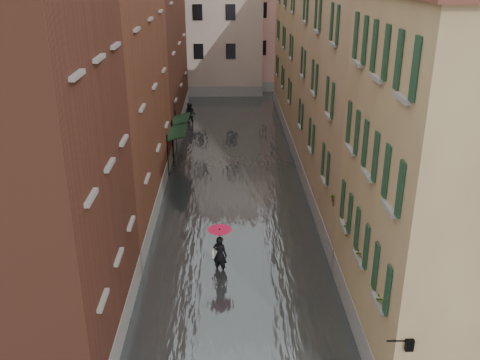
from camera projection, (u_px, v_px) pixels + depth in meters
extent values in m
plane|color=#5F5F61|center=(238.00, 305.00, 20.60)|extent=(120.00, 120.00, 0.00)
cube|color=#464C4E|center=(234.00, 177.00, 32.58)|extent=(10.00, 60.00, 0.20)
cube|color=brown|center=(8.00, 168.00, 16.12)|extent=(6.00, 8.00, 13.00)
cube|color=brown|center=(93.00, 93.00, 26.39)|extent=(6.00, 14.00, 12.50)
cube|color=brown|center=(138.00, 37.00, 39.98)|extent=(6.00, 16.00, 14.00)
cube|color=#96724D|center=(463.00, 187.00, 16.72)|extent=(6.00, 8.00, 11.50)
cube|color=tan|center=(375.00, 87.00, 26.61)|extent=(6.00, 14.00, 13.00)
cube|color=#96724D|center=(323.00, 54.00, 40.76)|extent=(6.00, 16.00, 11.50)
cube|color=beige|center=(200.00, 24.00, 53.20)|extent=(12.00, 9.00, 13.00)
cube|color=#CB988F|center=(288.00, 27.00, 55.44)|extent=(10.00, 9.00, 12.00)
cube|color=black|center=(178.00, 131.00, 33.07)|extent=(1.09, 3.19, 0.31)
cylinder|color=black|center=(168.00, 157.00, 32.02)|extent=(0.06, 0.06, 2.80)
cylinder|color=black|center=(173.00, 141.00, 34.97)|extent=(0.06, 0.06, 2.80)
cube|color=black|center=(181.00, 120.00, 35.41)|extent=(1.09, 2.69, 0.31)
cylinder|color=black|center=(172.00, 143.00, 34.59)|extent=(0.06, 0.06, 2.80)
cylinder|color=black|center=(176.00, 130.00, 37.08)|extent=(0.06, 0.06, 2.80)
cylinder|color=black|center=(398.00, 341.00, 13.96)|extent=(0.60, 0.05, 0.05)
cube|color=black|center=(409.00, 344.00, 14.00)|extent=(0.22, 0.22, 0.35)
cube|color=beige|center=(409.00, 344.00, 14.00)|extent=(0.14, 0.14, 0.24)
cube|color=brown|center=(385.00, 304.00, 15.36)|extent=(0.22, 0.85, 0.18)
imported|color=#265926|center=(386.00, 292.00, 15.20)|extent=(0.59, 0.51, 0.66)
cube|color=brown|center=(363.00, 258.00, 17.75)|extent=(0.22, 0.85, 0.18)
imported|color=#265926|center=(364.00, 247.00, 17.59)|extent=(0.59, 0.51, 0.66)
cube|color=brown|center=(350.00, 230.00, 19.59)|extent=(0.22, 0.85, 0.18)
imported|color=#265926|center=(351.00, 220.00, 19.43)|extent=(0.59, 0.51, 0.66)
cube|color=brown|center=(337.00, 200.00, 22.02)|extent=(0.22, 0.85, 0.18)
imported|color=#265926|center=(337.00, 191.00, 21.86)|extent=(0.59, 0.51, 0.66)
imported|color=black|center=(220.00, 255.00, 22.43)|extent=(0.74, 0.63, 1.73)
cube|color=beige|center=(213.00, 253.00, 22.44)|extent=(0.08, 0.30, 0.38)
cylinder|color=black|center=(220.00, 245.00, 22.25)|extent=(0.02, 0.02, 1.00)
cone|color=red|center=(220.00, 233.00, 22.03)|extent=(1.02, 1.02, 0.28)
imported|color=black|center=(190.00, 114.00, 42.64)|extent=(1.10, 0.96, 1.90)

